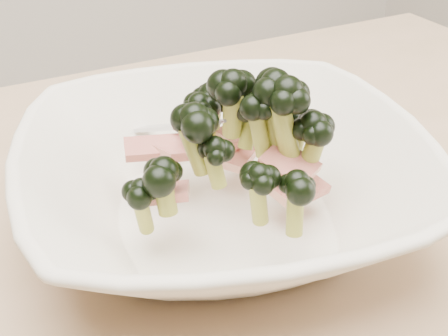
{
  "coord_description": "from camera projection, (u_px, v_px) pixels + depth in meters",
  "views": [
    {
      "loc": [
        -0.1,
        -0.32,
        1.05
      ],
      "look_at": [
        0.09,
        0.04,
        0.8
      ],
      "focal_mm": 50.0,
      "sensor_mm": 36.0,
      "label": 1
    }
  ],
  "objects": [
    {
      "name": "broccoli_dish",
      "position": [
        225.0,
        176.0,
        0.48
      ],
      "size": [
        0.38,
        0.38,
        0.13
      ],
      "color": "beige",
      "rests_on": "dining_table"
    }
  ]
}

